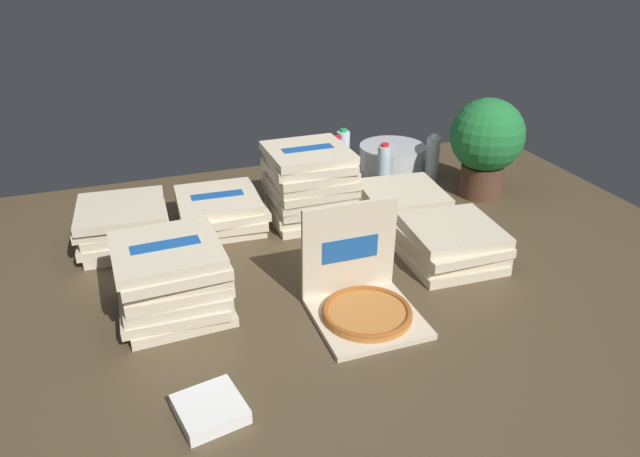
% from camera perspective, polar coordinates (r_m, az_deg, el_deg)
% --- Properties ---
extents(ground_plane, '(3.20, 2.40, 0.02)m').
position_cam_1_polar(ground_plane, '(2.30, 0.74, -4.42)').
color(ground_plane, '#4C3D28').
extents(open_pizza_box, '(0.35, 0.35, 0.37)m').
position_cam_1_polar(open_pizza_box, '(2.03, 4.09, -6.61)').
color(open_pizza_box, beige).
rests_on(open_pizza_box, ground_plane).
extents(pizza_stack_right_far, '(0.38, 0.38, 0.33)m').
position_cam_1_polar(pizza_stack_right_far, '(2.64, -1.02, 4.27)').
color(pizza_stack_right_far, beige).
rests_on(pizza_stack_right_far, ground_plane).
extents(pizza_stack_right_near, '(0.38, 0.38, 0.18)m').
position_cam_1_polar(pizza_stack_right_near, '(2.57, -18.40, 0.33)').
color(pizza_stack_right_near, beige).
rests_on(pizza_stack_right_near, ground_plane).
extents(pizza_stack_right_mid, '(0.38, 0.38, 0.15)m').
position_cam_1_polar(pizza_stack_right_mid, '(2.64, -9.53, 1.65)').
color(pizza_stack_right_mid, beige).
rests_on(pizza_stack_right_mid, ground_plane).
extents(pizza_stack_center_far, '(0.37, 0.38, 0.26)m').
position_cam_1_polar(pizza_stack_center_far, '(2.07, -14.02, -4.65)').
color(pizza_stack_center_far, beige).
rests_on(pizza_stack_center_far, ground_plane).
extents(pizza_stack_left_near, '(0.39, 0.38, 0.15)m').
position_cam_1_polar(pizza_stack_left_near, '(2.69, 7.76, 2.25)').
color(pizza_stack_left_near, beige).
rests_on(pizza_stack_left_near, ground_plane).
extents(pizza_stack_left_mid, '(0.38, 0.38, 0.15)m').
position_cam_1_polar(pizza_stack_left_mid, '(2.39, 12.51, -1.44)').
color(pizza_stack_left_mid, beige).
rests_on(pizza_stack_left_mid, ground_plane).
extents(ice_bucket, '(0.35, 0.35, 0.15)m').
position_cam_1_polar(ice_bucket, '(3.23, 6.92, 6.67)').
color(ice_bucket, '#B7BABF').
rests_on(ice_bucket, ground_plane).
extents(water_bottle_0, '(0.07, 0.07, 0.24)m').
position_cam_1_polar(water_bottle_0, '(3.16, 10.77, 6.67)').
color(water_bottle_0, silver).
rests_on(water_bottle_0, ground_plane).
extents(water_bottle_1, '(0.07, 0.07, 0.24)m').
position_cam_1_polar(water_bottle_1, '(3.08, 1.71, 6.64)').
color(water_bottle_1, silver).
rests_on(water_bottle_1, ground_plane).
extents(water_bottle_2, '(0.07, 0.07, 0.24)m').
position_cam_1_polar(water_bottle_2, '(2.99, 6.16, 5.84)').
color(water_bottle_2, silver).
rests_on(water_bottle_2, ground_plane).
extents(water_bottle_3, '(0.07, 0.07, 0.24)m').
position_cam_1_polar(water_bottle_3, '(3.19, 2.25, 7.38)').
color(water_bottle_3, white).
rests_on(water_bottle_3, ground_plane).
extents(potted_plant, '(0.35, 0.35, 0.48)m').
position_cam_1_polar(potted_plant, '(2.96, 15.73, 8.06)').
color(potted_plant, '#513323').
rests_on(potted_plant, ground_plane).
extents(napkin_pile, '(0.20, 0.20, 0.04)m').
position_cam_1_polar(napkin_pile, '(1.71, -10.54, -16.72)').
color(napkin_pile, white).
rests_on(napkin_pile, ground_plane).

